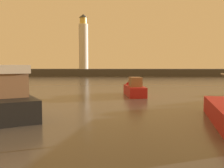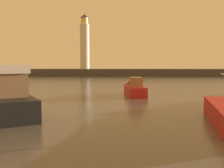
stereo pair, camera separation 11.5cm
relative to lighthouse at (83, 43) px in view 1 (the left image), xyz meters
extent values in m
plane|color=#4C4742|center=(7.70, -32.66, -8.17)|extent=(220.00, 220.00, 0.00)
cube|color=#423F3D|center=(7.70, 0.00, -7.29)|extent=(90.11, 5.12, 1.76)
cylinder|color=silver|center=(0.00, 0.00, -0.86)|extent=(2.28, 2.28, 11.09)
cylinder|color=#F2CC59|center=(0.00, 0.00, 5.46)|extent=(1.71, 1.71, 1.55)
cone|color=#33383D|center=(0.00, 0.00, 6.68)|extent=(2.05, 2.05, 0.89)
cube|color=black|center=(1.52, -50.62, -7.56)|extent=(5.69, 7.32, 1.21)
cube|color=#8C6647|center=(1.78, -51.07, -6.29)|extent=(3.05, 3.27, 1.32)
cube|color=silver|center=(1.78, -51.07, -5.40)|extent=(3.35, 3.60, 0.46)
cube|color=#B21E1E|center=(9.89, -40.78, -7.70)|extent=(1.99, 4.72, 0.93)
cone|color=#B21E1E|center=(9.63, -38.11, -7.66)|extent=(1.62, 1.53, 1.49)
cube|color=#8C6647|center=(9.93, -41.22, -6.80)|extent=(1.20, 1.88, 0.87)
camera|label=1|loc=(8.11, -66.17, -5.09)|focal=42.47mm
camera|label=2|loc=(8.22, -66.17, -5.09)|focal=42.47mm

